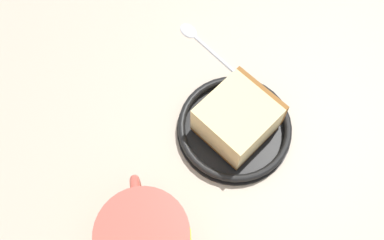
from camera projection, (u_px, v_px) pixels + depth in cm
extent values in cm
cube|color=tan|center=(163.00, 154.00, 60.09)|extent=(148.98, 148.98, 2.01)
cylinder|color=black|center=(234.00, 129.00, 60.01)|extent=(15.39, 15.39, 0.79)
torus|color=black|center=(235.00, 127.00, 59.19)|extent=(15.15, 15.15, 1.00)
cube|color=brown|center=(235.00, 127.00, 59.37)|extent=(11.73, 11.74, 0.60)
cube|color=#DBC184|center=(236.00, 119.00, 56.80)|extent=(11.73, 11.74, 5.03)
cube|color=brown|center=(260.00, 97.00, 58.07)|extent=(6.50, 6.04, 5.03)
cylinder|color=yellow|center=(145.00, 240.00, 48.60)|extent=(10.11, 10.11, 2.85)
cylinder|color=brown|center=(142.00, 236.00, 46.07)|extent=(8.72, 8.72, 0.40)
torus|color=#BF4C3F|center=(138.00, 198.00, 51.50)|extent=(2.50, 5.68, 5.57)
ellipsoid|color=silver|center=(188.00, 29.00, 66.48)|extent=(3.54, 3.53, 0.80)
cylinder|color=silver|center=(215.00, 53.00, 64.97)|extent=(6.16, 6.11, 0.50)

